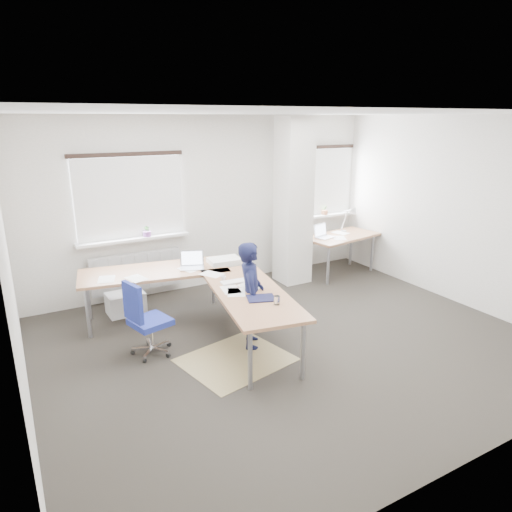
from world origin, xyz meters
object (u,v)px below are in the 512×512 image
desk_side (341,238)px  person (251,295)px  task_chair (149,334)px  desk_main (203,282)px

desk_side → person: 3.15m
task_chair → person: bearing=-32.1°
desk_main → task_chair: (-0.83, -0.27, -0.43)m
desk_side → task_chair: bearing=-172.5°
desk_side → task_chair: desk_side is taller
desk_main → task_chair: desk_main is taller
desk_main → desk_side: desk_side is taller
desk_main → desk_side: bearing=27.3°
desk_main → person: 0.74m
person → desk_side: bearing=-34.8°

